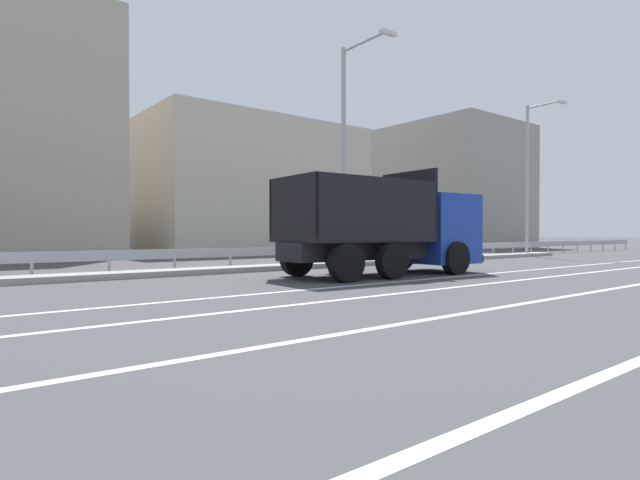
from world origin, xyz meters
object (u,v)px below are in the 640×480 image
object	(u,v)px
street_lamp_2	(347,143)
street_lamp_3	(530,172)
median_road_sign	(407,239)
dump_truck	(403,234)

from	to	relation	value
street_lamp_2	street_lamp_3	xyz separation A→B (m)	(13.98, 0.10, -0.08)
median_road_sign	street_lamp_3	bearing A→B (deg)	-1.02
median_road_sign	street_lamp_2	xyz separation A→B (m)	(-3.83, -0.28, 3.80)
street_lamp_3	street_lamp_2	bearing A→B (deg)	-179.58
median_road_sign	street_lamp_2	distance (m)	5.40
street_lamp_2	street_lamp_3	bearing A→B (deg)	0.42
dump_truck	median_road_sign	world-z (taller)	dump_truck
median_road_sign	street_lamp_3	world-z (taller)	street_lamp_3
street_lamp_3	median_road_sign	bearing A→B (deg)	178.98
dump_truck	median_road_sign	distance (m)	6.24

